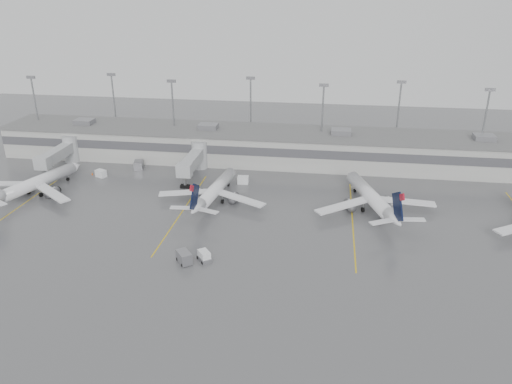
# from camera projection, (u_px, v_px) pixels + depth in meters

# --- Properties ---
(ground) EXTENTS (260.00, 260.00, 0.00)m
(ground) POSITION_uv_depth(u_px,v_px,m) (247.00, 278.00, 80.37)
(ground) COLOR #4D4D4F
(ground) RESTS_ON ground
(terminal) EXTENTS (152.00, 17.00, 9.45)m
(terminal) POSITION_uv_depth(u_px,v_px,m) (283.00, 146.00, 131.71)
(terminal) COLOR #A1A19C
(terminal) RESTS_ON ground
(light_masts) EXTENTS (142.40, 8.00, 20.60)m
(light_masts) POSITION_uv_depth(u_px,v_px,m) (285.00, 112.00, 133.96)
(light_masts) COLOR gray
(light_masts) RESTS_ON ground
(jet_bridge_left) EXTENTS (4.00, 17.20, 7.00)m
(jet_bridge_left) POSITION_uv_depth(u_px,v_px,m) (63.00, 152.00, 128.13)
(jet_bridge_left) COLOR #989A9D
(jet_bridge_left) RESTS_ON ground
(jet_bridge_right) EXTENTS (4.00, 17.20, 7.00)m
(jet_bridge_right) POSITION_uv_depth(u_px,v_px,m) (195.00, 159.00, 123.40)
(jet_bridge_right) COLOR #989A9D
(jet_bridge_right) RESTS_ON ground
(stand_markings) EXTENTS (105.25, 40.00, 0.01)m
(stand_markings) POSITION_uv_depth(u_px,v_px,m) (266.00, 215.00, 102.28)
(stand_markings) COLOR gold
(stand_markings) RESTS_ON ground
(jet_far_left) EXTENTS (23.67, 26.94, 8.97)m
(jet_far_left) POSITION_uv_depth(u_px,v_px,m) (35.00, 183.00, 111.15)
(jet_far_left) COLOR white
(jet_far_left) RESTS_ON ground
(jet_mid_left) EXTENTS (23.95, 27.00, 8.75)m
(jet_mid_left) POSITION_uv_depth(u_px,v_px,m) (215.00, 190.00, 107.52)
(jet_mid_left) COLOR white
(jet_mid_left) RESTS_ON ground
(jet_mid_right) EXTENTS (24.72, 28.15, 9.41)m
(jet_mid_right) POSITION_uv_depth(u_px,v_px,m) (372.00, 197.00, 103.32)
(jet_mid_right) COLOR white
(jet_mid_right) RESTS_ON ground
(baggage_tug) EXTENTS (3.06, 3.27, 1.81)m
(baggage_tug) POSITION_uv_depth(u_px,v_px,m) (204.00, 257.00, 85.17)
(baggage_tug) COLOR white
(baggage_tug) RESTS_ON ground
(baggage_cart) EXTENTS (3.39, 3.65, 2.06)m
(baggage_cart) POSITION_uv_depth(u_px,v_px,m) (184.00, 257.00, 84.37)
(baggage_cart) COLOR slate
(baggage_cart) RESTS_ON ground
(gse_uld_a) EXTENTS (2.94, 2.53, 1.75)m
(gse_uld_a) POSITION_uv_depth(u_px,v_px,m) (101.00, 173.00, 122.30)
(gse_uld_a) COLOR white
(gse_uld_a) RESTS_ON ground
(gse_uld_b) EXTENTS (2.65, 1.84, 1.81)m
(gse_uld_b) POSITION_uv_depth(u_px,v_px,m) (243.00, 180.00, 118.21)
(gse_uld_b) COLOR white
(gse_uld_b) RESTS_ON ground
(gse_uld_c) EXTENTS (2.67, 1.81, 1.87)m
(gse_uld_c) POSITION_uv_depth(u_px,v_px,m) (358.00, 185.00, 115.35)
(gse_uld_c) COLOR white
(gse_uld_c) RESTS_ON ground
(gse_loader) EXTENTS (2.85, 3.77, 2.10)m
(gse_loader) POSITION_uv_depth(u_px,v_px,m) (139.00, 165.00, 127.56)
(gse_loader) COLOR slate
(gse_loader) RESTS_ON ground
(cone_a) EXTENTS (0.42, 0.42, 0.66)m
(cone_a) POSITION_uv_depth(u_px,v_px,m) (92.00, 174.00, 123.76)
(cone_a) COLOR #E05104
(cone_a) RESTS_ON ground
(cone_b) EXTENTS (0.48, 0.48, 0.77)m
(cone_b) POSITION_uv_depth(u_px,v_px,m) (185.00, 187.00, 115.68)
(cone_b) COLOR #E05104
(cone_b) RESTS_ON ground
(cone_c) EXTENTS (0.43, 0.43, 0.68)m
(cone_c) POSITION_uv_depth(u_px,v_px,m) (367.00, 187.00, 115.64)
(cone_c) COLOR #E05104
(cone_c) RESTS_ON ground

